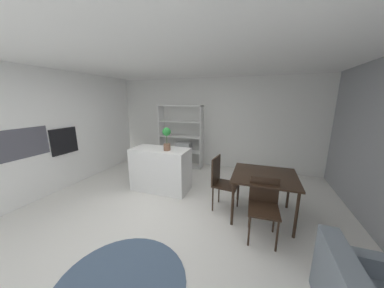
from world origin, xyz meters
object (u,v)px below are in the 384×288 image
built_in_oven (64,141)px  kitchen_island (161,169)px  dining_table (264,179)px  dining_chair_near (264,202)px  potted_plant_on_island (167,137)px  open_bookshelf (181,141)px  dining_chair_island_side (221,179)px

built_in_oven → kitchen_island: built_in_oven is taller
dining_table → dining_chair_near: dining_chair_near is taller
built_in_oven → potted_plant_on_island: bearing=12.4°
open_bookshelf → dining_chair_near: 3.39m
open_bookshelf → dining_chair_near: bearing=-46.7°
open_bookshelf → dining_table: size_ratio=1.78×
built_in_oven → dining_chair_island_side: size_ratio=0.61×
built_in_oven → kitchen_island: size_ratio=0.48×
dining_table → dining_chair_near: size_ratio=1.18×
potted_plant_on_island → dining_chair_island_side: potted_plant_on_island is taller
dining_chair_island_side → open_bookshelf: bearing=46.7°
open_bookshelf → dining_chair_island_side: 2.52m
potted_plant_on_island → dining_chair_near: bearing=-21.9°
potted_plant_on_island → open_bookshelf: size_ratio=0.26×
built_in_oven → dining_chair_near: built_in_oven is taller
open_bookshelf → built_in_oven: bearing=-130.9°
kitchen_island → dining_chair_near: size_ratio=1.44×
kitchen_island → dining_table: 2.17m
kitchen_island → dining_chair_near: 2.29m
open_bookshelf → dining_table: bearing=-40.0°
built_in_oven → dining_chair_near: size_ratio=0.69×
kitchen_island → open_bookshelf: 1.66m
kitchen_island → open_bookshelf: bearing=96.8°
built_in_oven → dining_chair_island_side: 3.54m
built_in_oven → dining_chair_near: bearing=-3.7°
dining_chair_near → dining_chair_island_side: 0.90m
built_in_oven → kitchen_island: bearing=15.3°
built_in_oven → dining_chair_near: 4.26m
potted_plant_on_island → dining_table: (1.93, -0.26, -0.54)m
kitchen_island → dining_table: kitchen_island is taller
built_in_oven → dining_chair_island_side: bearing=4.1°
built_in_oven → dining_chair_island_side: built_in_oven is taller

